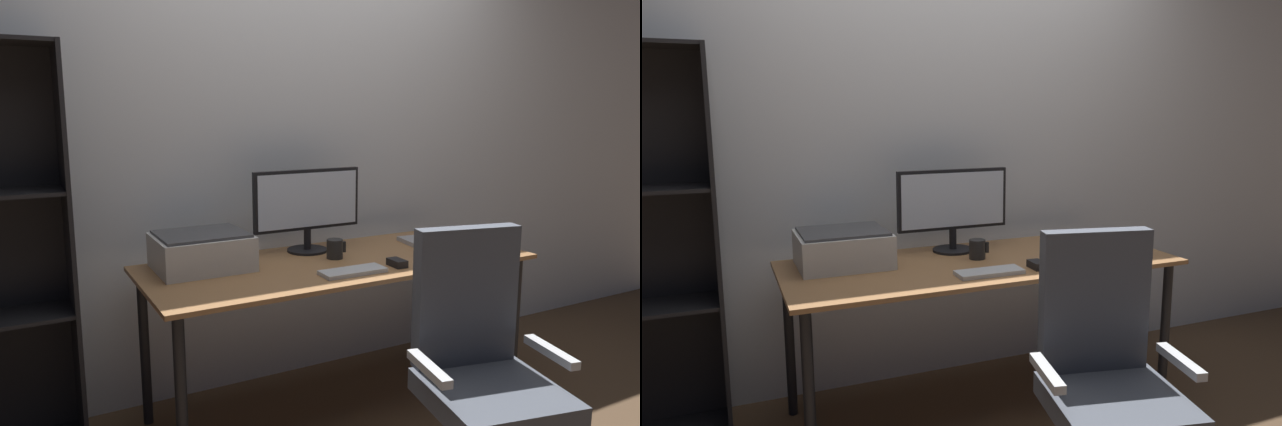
% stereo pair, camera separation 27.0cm
% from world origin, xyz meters
% --- Properties ---
extents(ground_plane, '(12.00, 12.00, 0.00)m').
position_xyz_m(ground_plane, '(0.00, 0.00, 0.00)').
color(ground_plane, '#4C3826').
extents(back_wall, '(6.40, 0.10, 2.60)m').
position_xyz_m(back_wall, '(0.00, 0.53, 1.30)').
color(back_wall, silver).
rests_on(back_wall, ground).
extents(desk, '(1.80, 0.73, 0.74)m').
position_xyz_m(desk, '(0.00, 0.00, 0.66)').
color(desk, olive).
rests_on(desk, ground).
extents(monitor, '(0.56, 0.20, 0.40)m').
position_xyz_m(monitor, '(-0.05, 0.22, 0.97)').
color(monitor, black).
rests_on(monitor, desk).
extents(keyboard, '(0.29, 0.11, 0.02)m').
position_xyz_m(keyboard, '(-0.06, -0.22, 0.75)').
color(keyboard, '#B7BABC').
rests_on(keyboard, desk).
extents(mouse, '(0.06, 0.10, 0.03)m').
position_xyz_m(mouse, '(0.17, -0.22, 0.76)').
color(mouse, black).
rests_on(mouse, desk).
extents(coffee_mug, '(0.09, 0.08, 0.09)m').
position_xyz_m(coffee_mug, '(0.00, 0.04, 0.79)').
color(coffee_mug, black).
rests_on(coffee_mug, desk).
extents(laptop, '(0.35, 0.27, 0.02)m').
position_xyz_m(laptop, '(0.63, 0.08, 0.75)').
color(laptop, '#99999E').
rests_on(laptop, desk).
extents(printer, '(0.40, 0.34, 0.16)m').
position_xyz_m(printer, '(-0.60, 0.16, 0.82)').
color(printer, silver).
rests_on(printer, desk).
extents(office_chair, '(0.56, 0.55, 1.01)m').
position_xyz_m(office_chair, '(0.10, -0.84, 0.46)').
color(office_chair, '#B7BABC').
rests_on(office_chair, ground).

